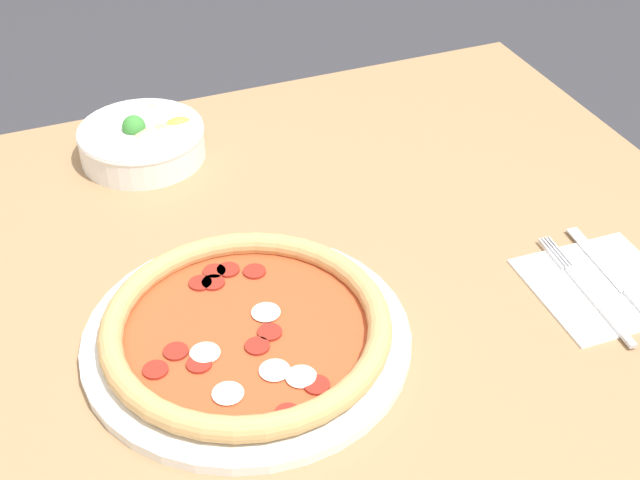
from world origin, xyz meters
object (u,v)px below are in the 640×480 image
object	(u,v)px
knife	(621,285)
pizza	(246,331)
fork	(586,290)
bowl	(142,139)

from	to	relation	value
knife	pizza	bearing A→B (deg)	84.82
pizza	fork	size ratio (longest dim) A/B	1.78
pizza	fork	xyz separation A→B (m)	(0.38, -0.07, -0.01)
bowl	knife	bearing A→B (deg)	-47.49
bowl	knife	distance (m)	0.65
bowl	fork	xyz separation A→B (m)	(0.40, -0.47, -0.02)
pizza	bowl	world-z (taller)	bowl
bowl	fork	distance (m)	0.62
pizza	bowl	size ratio (longest dim) A/B	2.01
bowl	fork	bearing A→B (deg)	-49.97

